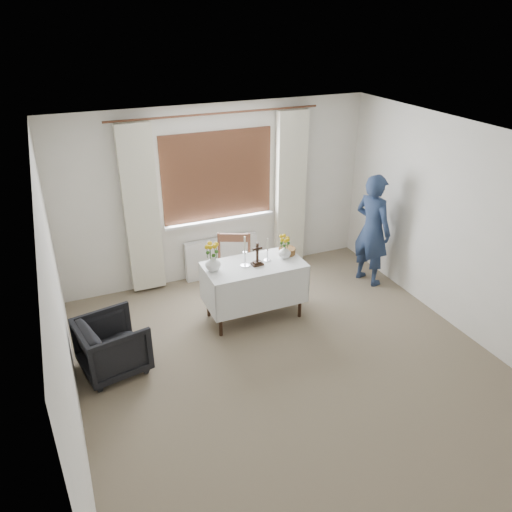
{
  "coord_description": "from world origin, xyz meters",
  "views": [
    {
      "loc": [
        -2.11,
        -3.86,
        3.6
      ],
      "look_at": [
        -0.05,
        0.99,
        0.98
      ],
      "focal_mm": 35.0,
      "sensor_mm": 36.0,
      "label": 1
    }
  ],
  "objects": [
    {
      "name": "person",
      "position": [
        1.9,
        1.42,
        0.81
      ],
      "size": [
        0.53,
        0.67,
        1.62
      ],
      "primitive_type": "imported",
      "rotation": [
        0.0,
        0.0,
        1.84
      ],
      "color": "navy",
      "rests_on": "ground"
    },
    {
      "name": "flower_vase_right",
      "position": [
        0.43,
        1.21,
        0.85
      ],
      "size": [
        0.17,
        0.17,
        0.17
      ],
      "primitive_type": "imported",
      "rotation": [
        0.0,
        0.0,
        -0.05
      ],
      "color": "silver",
      "rests_on": "altar_table"
    },
    {
      "name": "wooden_cross",
      "position": [
        0.03,
        1.15,
        0.91
      ],
      "size": [
        0.15,
        0.11,
        0.3
      ],
      "primitive_type": null,
      "rotation": [
        0.0,
        0.0,
        0.08
      ],
      "color": "black",
      "rests_on": "altar_table"
    },
    {
      "name": "armchair",
      "position": [
        -1.82,
        0.82,
        0.31
      ],
      "size": [
        0.81,
        0.79,
        0.63
      ],
      "primitive_type": "imported",
      "rotation": [
        0.0,
        0.0,
        1.77
      ],
      "color": "black",
      "rests_on": "ground"
    },
    {
      "name": "altar_table",
      "position": [
        0.01,
        1.19,
        0.38
      ],
      "size": [
        1.24,
        0.64,
        0.76
      ],
      "primitive_type": "cube",
      "color": "white",
      "rests_on": "ground"
    },
    {
      "name": "radiator",
      "position": [
        0.0,
        2.42,
        0.3
      ],
      "size": [
        1.1,
        0.1,
        0.6
      ],
      "primitive_type": "cube",
      "color": "white",
      "rests_on": "ground"
    },
    {
      "name": "wicker_basket",
      "position": [
        0.51,
        1.29,
        0.8
      ],
      "size": [
        0.24,
        0.24,
        0.08
      ],
      "primitive_type": "cylinder",
      "rotation": [
        0.0,
        0.0,
        -0.1
      ],
      "color": "brown",
      "rests_on": "altar_table"
    },
    {
      "name": "wooden_chair",
      "position": [
        -0.16,
        1.49,
        0.5
      ],
      "size": [
        0.61,
        0.61,
        1.0
      ],
      "primitive_type": null,
      "rotation": [
        0.0,
        0.0,
        -0.42
      ],
      "color": "brown",
      "rests_on": "ground"
    },
    {
      "name": "candlestick_left",
      "position": [
        -0.11,
        1.19,
        0.96
      ],
      "size": [
        0.14,
        0.14,
        0.39
      ],
      "primitive_type": null,
      "rotation": [
        0.0,
        0.0,
        0.31
      ],
      "color": "silver",
      "rests_on": "altar_table"
    },
    {
      "name": "flower_vase_left",
      "position": [
        -0.51,
        1.24,
        0.86
      ],
      "size": [
        0.25,
        0.25,
        0.2
      ],
      "primitive_type": "imported",
      "rotation": [
        0.0,
        0.0,
        0.38
      ],
      "color": "silver",
      "rests_on": "altar_table"
    },
    {
      "name": "candlestick_right",
      "position": [
        0.2,
        1.21,
        0.92
      ],
      "size": [
        0.1,
        0.1,
        0.31
      ],
      "primitive_type": null,
      "rotation": [
        0.0,
        0.0,
        -0.14
      ],
      "color": "silver",
      "rests_on": "altar_table"
    },
    {
      "name": "ground",
      "position": [
        0.0,
        0.0,
        0.0
      ],
      "size": [
        5.0,
        5.0,
        0.0
      ],
      "primitive_type": "plane",
      "color": "#836E5A",
      "rests_on": "ground"
    }
  ]
}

